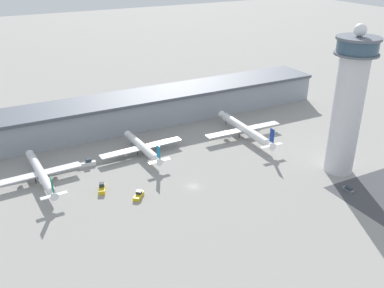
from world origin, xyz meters
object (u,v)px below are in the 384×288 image
airplane_gate_bravo (143,147)px  service_truck_baggage (87,163)px  service_truck_catering (102,188)px  service_truck_fuel (139,195)px  control_tower (349,102)px  airplane_gate_charlie (245,129)px  car_yellow_taxi (348,189)px  airplane_gate_alpha (41,173)px

airplane_gate_bravo → service_truck_baggage: bearing=177.2°
service_truck_catering → service_truck_fuel: (10.73, -10.77, -0.23)m
airplane_gate_bravo → service_truck_baggage: (-24.97, 1.22, -2.59)m
control_tower → service_truck_baggage: (-91.82, 52.74, -29.11)m
airplane_gate_charlie → service_truck_fuel: 71.76m
service_truck_fuel → service_truck_baggage: service_truck_baggage is taller
control_tower → car_yellow_taxi: control_tower is taller
airplane_gate_charlie → car_yellow_taxi: bearing=-83.6°
service_truck_baggage → car_yellow_taxi: size_ratio=1.59×
airplane_gate_alpha → car_yellow_taxi: size_ratio=8.67×
airplane_gate_bravo → service_truck_catering: airplane_gate_bravo is taller
car_yellow_taxi → airplane_gate_alpha: bearing=149.1°
airplane_gate_bravo → service_truck_fuel: airplane_gate_bravo is taller
service_truck_fuel → service_truck_baggage: bearing=106.8°
service_truck_fuel → service_truck_baggage: size_ratio=0.80×
airplane_gate_bravo → service_truck_catering: (-25.44, -21.94, -2.59)m
control_tower → service_truck_baggage: control_tower is taller
airplane_gate_alpha → airplane_gate_bravo: 44.81m
control_tower → service_truck_baggage: bearing=150.1°
airplane_gate_charlie → service_truck_catering: airplane_gate_charlie is taller
service_truck_catering → car_yellow_taxi: bearing=-27.6°
airplane_gate_bravo → car_yellow_taxi: (58.22, -65.76, -3.08)m
service_truck_baggage → control_tower: bearing=-29.9°
airplane_gate_bravo → service_truck_catering: 33.69m
airplane_gate_alpha → airplane_gate_charlie: airplane_gate_charlie is taller
airplane_gate_charlie → service_truck_baggage: (-76.34, 6.14, -3.05)m
control_tower → airplane_gate_bravo: (-66.85, 51.52, -26.52)m
service_truck_baggage → car_yellow_taxi: (83.18, -66.98, -0.49)m
service_truck_catering → service_truck_baggage: bearing=88.8°
control_tower → airplane_gate_charlie: size_ratio=1.32×
airplane_gate_alpha → airplane_gate_bravo: bearing=5.4°
airplane_gate_alpha → airplane_gate_charlie: size_ratio=0.91×
airplane_gate_charlie → service_truck_baggage: 76.65m
control_tower → airplane_gate_charlie: (-15.48, 46.60, -26.06)m
airplane_gate_bravo → airplane_gate_charlie: size_ratio=0.85×
airplane_gate_alpha → airplane_gate_bravo: (44.61, 4.23, -0.23)m
airplane_gate_charlie → service_truck_fuel: size_ratio=7.54×
airplane_gate_bravo → car_yellow_taxi: bearing=-48.5°
control_tower → service_truck_catering: bearing=162.2°
service_truck_fuel → service_truck_catering: bearing=134.9°
control_tower → airplane_gate_alpha: 123.91m
airplane_gate_bravo → service_truck_catering: bearing=-139.2°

